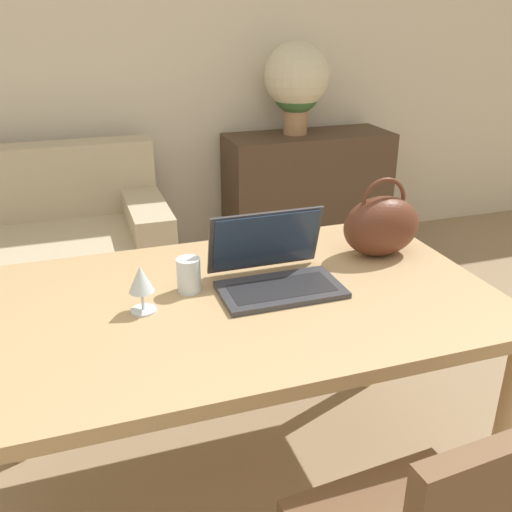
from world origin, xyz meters
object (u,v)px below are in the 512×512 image
Objects in this scene: wine_glass at (141,282)px; flower_vase at (297,81)px; laptop at (273,266)px; handbag at (381,225)px; drinking_glass at (189,275)px.

flower_vase is at bearing 57.02° from wine_glass.
handbag reaches higher than laptop.
flower_vase is (1.20, 1.86, 0.28)m from wine_glass.
drinking_glass is 0.38× the size of handbag.
flower_vase is (1.06, 1.78, 0.31)m from drinking_glass.
flower_vase is (0.81, 1.81, 0.31)m from laptop.
wine_glass reaches higher than drinking_glass.
handbag is at bearing -102.86° from flower_vase.
laptop reaches higher than wine_glass.
drinking_glass is at bearing 173.30° from laptop.
laptop is 0.43m from handbag.
flower_vase is (0.39, 1.71, 0.26)m from handbag.
handbag reaches higher than wine_glass.
laptop is 0.40m from wine_glass.
laptop is 2.65× the size of wine_glass.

